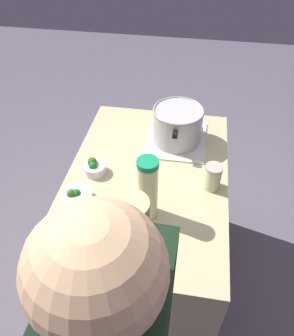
{
  "coord_description": "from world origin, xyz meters",
  "views": [
    {
      "loc": [
        1.11,
        0.18,
        1.99
      ],
      "look_at": [
        0.0,
        0.0,
        0.95
      ],
      "focal_mm": 35.37,
      "sensor_mm": 36.0,
      "label": 1
    }
  ],
  "objects_px": {
    "mason_jar": "(213,177)",
    "broccoli_bowl_front": "(76,197)",
    "broccoli_bowl_center": "(94,168)",
    "lemonade_pitcher": "(148,189)",
    "cooking_pot": "(177,124)"
  },
  "relations": [
    {
      "from": "lemonade_pitcher",
      "to": "broccoli_bowl_center",
      "type": "distance_m",
      "value": 0.38
    },
    {
      "from": "broccoli_bowl_front",
      "to": "broccoli_bowl_center",
      "type": "distance_m",
      "value": 0.19
    },
    {
      "from": "lemonade_pitcher",
      "to": "broccoli_bowl_front",
      "type": "xyz_separation_m",
      "value": [
        -0.02,
        -0.32,
        -0.12
      ]
    },
    {
      "from": "mason_jar",
      "to": "broccoli_bowl_front",
      "type": "xyz_separation_m",
      "value": [
        0.18,
        -0.58,
        -0.04
      ]
    },
    {
      "from": "mason_jar",
      "to": "broccoli_bowl_front",
      "type": "height_order",
      "value": "mason_jar"
    },
    {
      "from": "mason_jar",
      "to": "broccoli_bowl_center",
      "type": "xyz_separation_m",
      "value": [
        -0.01,
        -0.55,
        -0.03
      ]
    },
    {
      "from": "cooking_pot",
      "to": "lemonade_pitcher",
      "type": "distance_m",
      "value": 0.52
    },
    {
      "from": "cooking_pot",
      "to": "lemonade_pitcher",
      "type": "height_order",
      "value": "lemonade_pitcher"
    },
    {
      "from": "broccoli_bowl_front",
      "to": "lemonade_pitcher",
      "type": "bearing_deg",
      "value": 86.76
    },
    {
      "from": "cooking_pot",
      "to": "broccoli_bowl_front",
      "type": "height_order",
      "value": "cooking_pot"
    },
    {
      "from": "broccoli_bowl_center",
      "to": "cooking_pot",
      "type": "bearing_deg",
      "value": 130.68
    },
    {
      "from": "lemonade_pitcher",
      "to": "broccoli_bowl_front",
      "type": "distance_m",
      "value": 0.34
    },
    {
      "from": "lemonade_pitcher",
      "to": "broccoli_bowl_center",
      "type": "bearing_deg",
      "value": -125.35
    },
    {
      "from": "lemonade_pitcher",
      "to": "broccoli_bowl_front",
      "type": "relative_size",
      "value": 2.17
    },
    {
      "from": "lemonade_pitcher",
      "to": "cooking_pot",
      "type": "bearing_deg",
      "value": 172.27
    }
  ]
}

